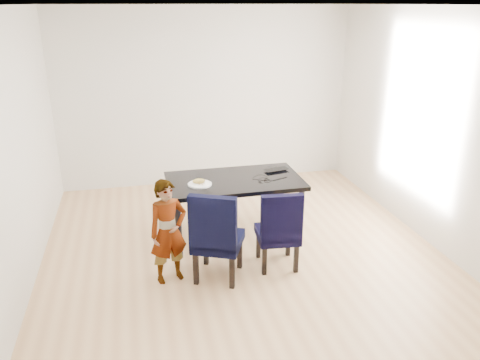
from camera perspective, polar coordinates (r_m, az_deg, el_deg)
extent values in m
cube|color=tan|center=(5.45, 0.48, -9.17)|extent=(4.50, 5.00, 0.01)
cube|color=white|center=(4.72, 0.59, 20.64)|extent=(4.50, 5.00, 0.01)
cube|color=silver|center=(7.31, -4.17, 9.97)|extent=(4.50, 0.01, 2.70)
cube|color=silver|center=(2.73, 13.20, -9.88)|extent=(4.50, 0.01, 2.70)
cube|color=silver|center=(4.92, -25.94, 2.52)|extent=(0.01, 5.00, 2.70)
cube|color=white|center=(5.86, 22.62, 5.69)|extent=(0.01, 5.00, 2.70)
cube|color=black|center=(5.71, -0.68, -3.41)|extent=(1.60, 0.90, 0.75)
cube|color=black|center=(4.84, -2.70, -6.54)|extent=(0.64, 0.65, 0.99)
cube|color=black|center=(5.07, 4.58, -5.80)|extent=(0.47, 0.49, 0.91)
imported|color=#FF5415|center=(4.81, -8.73, -6.24)|extent=(0.46, 0.37, 1.10)
cylinder|color=white|center=(5.41, -4.92, -0.52)|extent=(0.33, 0.33, 0.02)
ellipsoid|color=#A78A3B|center=(5.40, -5.04, -0.13)|extent=(0.16, 0.10, 0.06)
imported|color=black|center=(5.89, 4.26, 1.36)|extent=(0.34, 0.25, 0.02)
torus|color=black|center=(5.51, 3.01, -0.11)|extent=(0.16, 0.16, 0.01)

